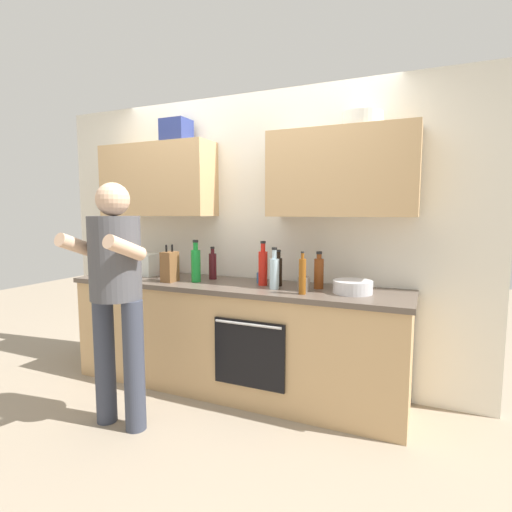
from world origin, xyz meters
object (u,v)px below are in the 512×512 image
Objects in this scene: person_standing at (116,285)px; cup_stoneware at (304,284)px; bottle_water at (274,272)px; bottle_syrup at (302,276)px; mixing_bowl at (353,287)px; knife_block at (170,267)px; cup_tea at (261,278)px; bottle_soy at (278,271)px; bottle_soda at (196,264)px; grocery_bag_produce at (145,264)px; cup_ceramic at (169,270)px; bottle_hotsauce at (263,267)px; bottle_wine at (213,265)px; bottle_vinegar at (319,272)px.

person_standing reaches higher than cup_stoneware.
cup_stoneware is (0.23, 0.02, -0.08)m from bottle_water.
bottle_water is (-0.25, 0.10, -0.00)m from bottle_syrup.
mixing_bowl is 0.91× the size of knife_block.
cup_tea is (0.66, 0.96, -0.05)m from person_standing.
knife_block is (-0.07, 0.71, 0.03)m from person_standing.
bottle_soy is 1.02× the size of mixing_bowl.
bottle_soda is 3.38× the size of cup_stoneware.
person_standing is at bearing -149.22° from bottle_syrup.
grocery_bag_produce reaches higher than cup_tea.
mixing_bowl is at bearing 30.36° from person_standing.
cup_ceramic is 0.22m from grocery_bag_produce.
bottle_hotsauce reaches higher than grocery_bag_produce.
cup_ceramic is at bearing 170.42° from cup_stoneware.
bottle_soy is 0.28m from cup_stoneware.
cup_stoneware reaches higher than cup_tea.
cup_ceramic reaches higher than cup_tea.
bottle_hotsauce reaches higher than bottle_water.
bottle_wine is 0.37m from knife_block.
bottle_hotsauce is at bearing -174.13° from bottle_vinegar.
bottle_hotsauce is (-0.39, 0.21, 0.02)m from bottle_syrup.
bottle_hotsauce reaches higher than bottle_soda.
knife_block is at bearing 177.71° from bottle_syrup.
bottle_syrup is 0.27m from bottle_water.
mixing_bowl is (1.74, -0.17, 0.00)m from cup_ceramic.
bottle_soda reaches higher than bottle_soy.
grocery_bag_produce is at bearing -177.43° from cup_tea.
bottle_water reaches higher than cup_ceramic.
bottle_syrup is 1.62m from grocery_bag_produce.
bottle_syrup is 2.94× the size of cup_stoneware.
mixing_bowl is (1.23, -0.12, -0.07)m from bottle_wine.
bottle_vinegar is at bearing 9.58° from knife_block.
bottle_syrup is 3.62× the size of cup_tea.
person_standing is 16.05× the size of cup_stoneware.
bottle_vinegar is at bearing -2.85° from bottle_wine.
grocery_bag_produce is (-1.16, -0.05, 0.06)m from cup_tea.
cup_tea is (0.97, -0.05, -0.00)m from cup_ceramic.
bottle_water is (0.01, -0.13, 0.01)m from bottle_soy.
bottle_syrup is 0.98m from bottle_soda.
mixing_bowl is 1.18× the size of grocery_bag_produce.
bottle_soy is 0.32m from bottle_vinegar.
cup_ceramic is at bearing 176.99° from cup_tea.
knife_block is at bearing -52.37° from cup_ceramic.
bottle_wine is 1.00× the size of mixing_bowl.
bottle_soy is 0.71m from bottle_soda.
bottle_water is 3.55× the size of cup_ceramic.
cup_tea is (-0.50, 0.05, -0.08)m from bottle_vinegar.
bottle_wine reaches higher than grocery_bag_produce.
cup_ceramic is at bearing 127.63° from knife_block.
knife_block is (-1.15, -0.07, 0.08)m from cup_stoneware.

